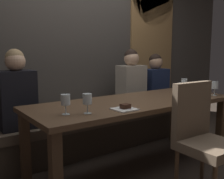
{
  "coord_description": "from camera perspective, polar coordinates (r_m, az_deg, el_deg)",
  "views": [
    {
      "loc": [
        -1.73,
        -2.02,
        1.24
      ],
      "look_at": [
        -0.12,
        0.22,
        0.84
      ],
      "focal_mm": 42.06,
      "sensor_mm": 36.0,
      "label": 1
    }
  ],
  "objects": [
    {
      "name": "ground",
      "position": [
        2.94,
        4.71,
        -16.75
      ],
      "size": [
        9.0,
        9.0,
        0.0
      ],
      "primitive_type": "plane",
      "color": "#382D26"
    },
    {
      "name": "banquette_bench",
      "position": [
        3.38,
        -3.04,
        -9.17
      ],
      "size": [
        2.5,
        0.44,
        0.45
      ],
      "color": "#40352A",
      "rests_on": "ground"
    },
    {
      "name": "diner_redhead",
      "position": [
        2.84,
        -20.0,
        -0.41
      ],
      "size": [
        0.36,
        0.24,
        0.82
      ],
      "color": "black",
      "rests_on": "banquette_bench"
    },
    {
      "name": "wine_glass_near_right",
      "position": [
        2.13,
        -5.4,
        -2.16
      ],
      "size": [
        0.08,
        0.08,
        0.16
      ],
      "color": "silver",
      "rests_on": "dining_table"
    },
    {
      "name": "wine_glass_center_front",
      "position": [
        3.42,
        15.44,
        1.45
      ],
      "size": [
        0.08,
        0.08,
        0.16
      ],
      "color": "silver",
      "rests_on": "dining_table"
    },
    {
      "name": "wine_glass_far_left",
      "position": [
        2.94,
        18.2,
        0.25
      ],
      "size": [
        0.08,
        0.08,
        0.16
      ],
      "color": "silver",
      "rests_on": "dining_table"
    },
    {
      "name": "dessert_plate",
      "position": [
        2.28,
        2.79,
        -4.06
      ],
      "size": [
        0.19,
        0.19,
        0.05
      ],
      "color": "white",
      "rests_on": "dining_table"
    },
    {
      "name": "diner_far_end",
      "position": [
        3.89,
        9.39,
        1.77
      ],
      "size": [
        0.36,
        0.24,
        0.76
      ],
      "color": "#192342",
      "rests_on": "banquette_bench"
    },
    {
      "name": "back_wall_tiled",
      "position": [
        3.68,
        -7.67,
        12.23
      ],
      "size": [
        6.0,
        0.12,
        3.0
      ],
      "primitive_type": "cube",
      "color": "#423D38",
      "rests_on": "ground"
    },
    {
      "name": "arched_door",
      "position": [
        4.42,
        8.67,
        9.79
      ],
      "size": [
        0.9,
        0.05,
        2.55
      ],
      "color": "olive",
      "rests_on": "ground"
    },
    {
      "name": "wine_glass_end_left",
      "position": [
        2.12,
        -10.08,
        -2.31
      ],
      "size": [
        0.08,
        0.08,
        0.16
      ],
      "color": "silver",
      "rests_on": "dining_table"
    },
    {
      "name": "dining_table",
      "position": [
        2.73,
        4.87,
        -4.24
      ],
      "size": [
        2.2,
        0.84,
        0.74
      ],
      "color": "#493422",
      "rests_on": "ground"
    },
    {
      "name": "espresso_cup",
      "position": [
        3.31,
        16.1,
        -0.31
      ],
      "size": [
        0.12,
        0.12,
        0.06
      ],
      "color": "white",
      "rests_on": "dining_table"
    },
    {
      "name": "chair_near_side",
      "position": [
        2.38,
        18.88,
        -8.88
      ],
      "size": [
        0.45,
        0.45,
        0.98
      ],
      "color": "brown",
      "rests_on": "ground"
    },
    {
      "name": "wine_glass_center_back",
      "position": [
        2.94,
        14.75,
        0.41
      ],
      "size": [
        0.08,
        0.08,
        0.16
      ],
      "color": "silver",
      "rests_on": "dining_table"
    },
    {
      "name": "wine_glass_end_right",
      "position": [
        3.22,
        21.44,
        0.84
      ],
      "size": [
        0.08,
        0.08,
        0.16
      ],
      "color": "silver",
      "rests_on": "dining_table"
    },
    {
      "name": "diner_bearded",
      "position": [
        3.56,
        4.2,
        1.79
      ],
      "size": [
        0.36,
        0.24,
        0.82
      ],
      "color": "#9E9384",
      "rests_on": "banquette_bench"
    }
  ]
}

